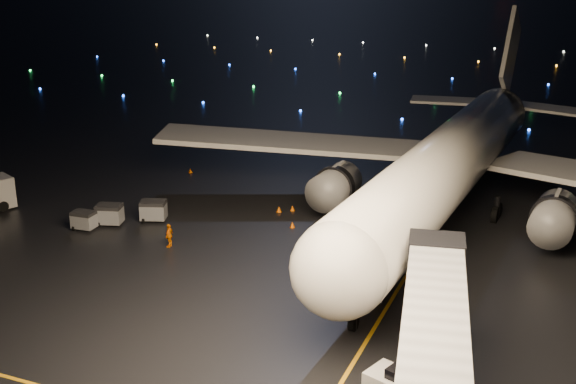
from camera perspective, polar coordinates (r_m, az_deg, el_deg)
name	(u,v)px	position (r m, az deg, el deg)	size (l,w,h in m)	color
ground	(537,9)	(337.47, 19.11, 13.51)	(2000.00, 2000.00, 0.00)	black
lane_centre	(417,257)	(56.52, 10.18, -5.08)	(0.25, 80.00, 0.02)	orange
lane_cross	(10,378)	(43.67, -21.10, -13.53)	(60.00, 0.25, 0.02)	orange
airliner	(460,119)	(65.88, 13.44, 5.65)	(58.65, 55.72, 16.62)	silver
pushback_tug	(402,384)	(39.20, 9.00, -14.78)	(3.76, 1.97, 1.79)	silver
belt_loader	(349,273)	(49.25, 4.88, -6.43)	(6.63, 1.81, 3.21)	silver
crew_c	(169,235)	(57.97, -9.36, -3.41)	(1.13, 0.47, 1.93)	#E96B00
safety_cone_0	(292,225)	(61.45, 0.34, -2.59)	(0.45, 0.45, 0.51)	#F76000
safety_cone_1	(279,209)	(65.10, -0.72, -1.37)	(0.46, 0.46, 0.52)	#F76000
safety_cone_2	(293,208)	(65.45, 0.36, -1.28)	(0.42, 0.42, 0.48)	#F76000
safety_cone_3	(190,171)	(77.54, -7.72, 1.69)	(0.44, 0.44, 0.50)	#F76000
taxiway_lights	(461,74)	(145.40, 13.50, 9.07)	(164.00, 92.00, 0.36)	black
baggage_cart_0	(154,211)	(63.84, -10.58, -1.47)	(2.15, 1.51, 1.83)	slate
baggage_cart_1	(110,215)	(63.72, -13.92, -1.76)	(2.14, 1.50, 1.82)	slate
baggage_cart_2	(84,220)	(63.24, -15.82, -2.18)	(1.88, 1.32, 1.60)	slate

